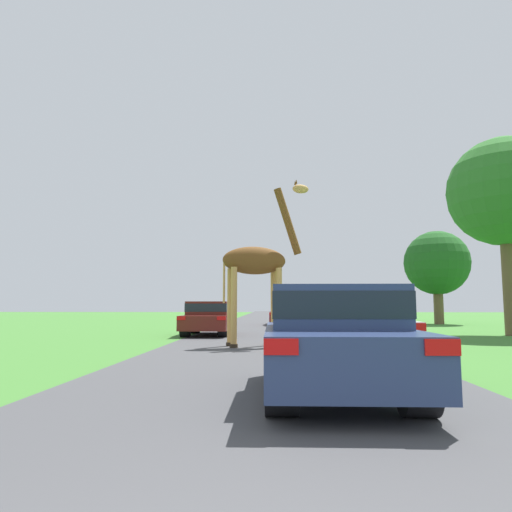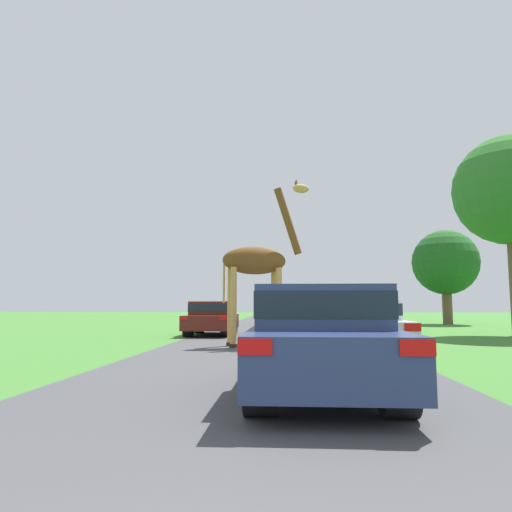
{
  "view_description": "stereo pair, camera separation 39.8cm",
  "coord_description": "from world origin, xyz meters",
  "px_view_note": "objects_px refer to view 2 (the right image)",
  "views": [
    {
      "loc": [
        0.1,
        -0.88,
        1.31
      ],
      "look_at": [
        -0.44,
        13.68,
        2.87
      ],
      "focal_mm": 32.0,
      "sensor_mm": 36.0,
      "label": 1
    },
    {
      "loc": [
        0.49,
        -0.86,
        1.31
      ],
      "look_at": [
        -0.44,
        13.68,
        2.87
      ],
      "focal_mm": 32.0,
      "sensor_mm": 36.0,
      "label": 2
    }
  ],
  "objects_px": {
    "giraffe_near_road": "(258,266)",
    "car_rear_follower": "(359,327)",
    "car_queue_left": "(291,313)",
    "car_far_ahead": "(309,315)",
    "car_verge_right": "(330,319)",
    "car_lead_maroon": "(320,338)",
    "car_queue_right": "(212,317)",
    "tree_right_cluster": "(445,263)",
    "tree_centre_back": "(511,191)"
  },
  "relations": [
    {
      "from": "car_verge_right",
      "to": "tree_centre_back",
      "type": "height_order",
      "value": "tree_centre_back"
    },
    {
      "from": "car_queue_left",
      "to": "tree_right_cluster",
      "type": "distance_m",
      "value": 11.11
    },
    {
      "from": "car_rear_follower",
      "to": "tree_centre_back",
      "type": "relative_size",
      "value": 0.46
    },
    {
      "from": "tree_right_cluster",
      "to": "car_queue_right",
      "type": "bearing_deg",
      "value": -140.37
    },
    {
      "from": "car_queue_right",
      "to": "tree_centre_back",
      "type": "height_order",
      "value": "tree_centre_back"
    },
    {
      "from": "car_lead_maroon",
      "to": "car_verge_right",
      "type": "height_order",
      "value": "car_lead_maroon"
    },
    {
      "from": "car_queue_right",
      "to": "tree_centre_back",
      "type": "distance_m",
      "value": 14.07
    },
    {
      "from": "giraffe_near_road",
      "to": "tree_right_cluster",
      "type": "xyz_separation_m",
      "value": [
        11.72,
        16.91,
        1.59
      ]
    },
    {
      "from": "car_far_ahead",
      "to": "car_rear_follower",
      "type": "relative_size",
      "value": 1.05
    },
    {
      "from": "car_verge_right",
      "to": "car_far_ahead",
      "type": "bearing_deg",
      "value": 94.99
    },
    {
      "from": "giraffe_near_road",
      "to": "tree_centre_back",
      "type": "xyz_separation_m",
      "value": [
        10.65,
        5.39,
        3.67
      ]
    },
    {
      "from": "car_far_ahead",
      "to": "tree_right_cluster",
      "type": "height_order",
      "value": "tree_right_cluster"
    },
    {
      "from": "car_queue_left",
      "to": "car_far_ahead",
      "type": "height_order",
      "value": "car_queue_left"
    },
    {
      "from": "car_verge_right",
      "to": "tree_centre_back",
      "type": "xyz_separation_m",
      "value": [
        7.95,
        0.84,
        5.5
      ]
    },
    {
      "from": "car_far_ahead",
      "to": "giraffe_near_road",
      "type": "bearing_deg",
      "value": -101.16
    },
    {
      "from": "tree_right_cluster",
      "to": "car_queue_left",
      "type": "bearing_deg",
      "value": -172.43
    },
    {
      "from": "car_queue_left",
      "to": "car_verge_right",
      "type": "relative_size",
      "value": 0.89
    },
    {
      "from": "car_far_ahead",
      "to": "tree_centre_back",
      "type": "distance_m",
      "value": 11.52
    },
    {
      "from": "car_verge_right",
      "to": "car_queue_right",
      "type": "bearing_deg",
      "value": 171.66
    },
    {
      "from": "car_queue_right",
      "to": "tree_right_cluster",
      "type": "distance_m",
      "value": 18.53
    },
    {
      "from": "giraffe_near_road",
      "to": "car_verge_right",
      "type": "distance_m",
      "value": 5.59
    },
    {
      "from": "car_lead_maroon",
      "to": "tree_right_cluster",
      "type": "xyz_separation_m",
      "value": [
        10.34,
        24.76,
        3.3
      ]
    },
    {
      "from": "car_lead_maroon",
      "to": "car_rear_follower",
      "type": "height_order",
      "value": "car_lead_maroon"
    },
    {
      "from": "car_queue_left",
      "to": "car_verge_right",
      "type": "bearing_deg",
      "value": -82.31
    },
    {
      "from": "giraffe_near_road",
      "to": "car_queue_right",
      "type": "height_order",
      "value": "giraffe_near_road"
    },
    {
      "from": "car_far_ahead",
      "to": "tree_right_cluster",
      "type": "xyz_separation_m",
      "value": [
        9.57,
        6.02,
        3.41
      ]
    },
    {
      "from": "car_lead_maroon",
      "to": "car_queue_right",
      "type": "distance_m",
      "value": 13.65
    },
    {
      "from": "tree_centre_back",
      "to": "car_lead_maroon",
      "type": "bearing_deg",
      "value": -125.0
    },
    {
      "from": "car_far_ahead",
      "to": "car_verge_right",
      "type": "height_order",
      "value": "car_far_ahead"
    },
    {
      "from": "car_lead_maroon",
      "to": "car_far_ahead",
      "type": "xyz_separation_m",
      "value": [
        0.77,
        18.74,
        -0.11
      ]
    },
    {
      "from": "car_lead_maroon",
      "to": "car_rear_follower",
      "type": "relative_size",
      "value": 1.0
    },
    {
      "from": "car_lead_maroon",
      "to": "car_verge_right",
      "type": "relative_size",
      "value": 0.84
    },
    {
      "from": "car_lead_maroon",
      "to": "tree_centre_back",
      "type": "height_order",
      "value": "tree_centre_back"
    },
    {
      "from": "car_lead_maroon",
      "to": "car_queue_right",
      "type": "relative_size",
      "value": 0.98
    },
    {
      "from": "car_verge_right",
      "to": "car_rear_follower",
      "type": "bearing_deg",
      "value": -89.84
    },
    {
      "from": "car_lead_maroon",
      "to": "car_verge_right",
      "type": "distance_m",
      "value": 12.47
    },
    {
      "from": "car_lead_maroon",
      "to": "car_queue_right",
      "type": "height_order",
      "value": "car_lead_maroon"
    },
    {
      "from": "giraffe_near_road",
      "to": "tree_right_cluster",
      "type": "bearing_deg",
      "value": 129.38
    },
    {
      "from": "car_far_ahead",
      "to": "car_queue_left",
      "type": "bearing_deg",
      "value": 101.34
    },
    {
      "from": "car_queue_right",
      "to": "tree_centre_back",
      "type": "bearing_deg",
      "value": 0.47
    },
    {
      "from": "car_lead_maroon",
      "to": "car_queue_left",
      "type": "bearing_deg",
      "value": 90.39
    },
    {
      "from": "car_lead_maroon",
      "to": "tree_right_cluster",
      "type": "height_order",
      "value": "tree_right_cluster"
    },
    {
      "from": "car_queue_left",
      "to": "tree_right_cluster",
      "type": "xyz_separation_m",
      "value": [
        10.5,
        1.4,
        3.36
      ]
    },
    {
      "from": "giraffe_near_road",
      "to": "tree_right_cluster",
      "type": "height_order",
      "value": "tree_right_cluster"
    },
    {
      "from": "car_lead_maroon",
      "to": "car_queue_left",
      "type": "relative_size",
      "value": 0.94
    },
    {
      "from": "giraffe_near_road",
      "to": "car_queue_right",
      "type": "xyz_separation_m",
      "value": [
        -2.32,
        5.28,
        -1.78
      ]
    },
    {
      "from": "car_lead_maroon",
      "to": "car_verge_right",
      "type": "bearing_deg",
      "value": 83.91
    },
    {
      "from": "giraffe_near_road",
      "to": "car_rear_follower",
      "type": "relative_size",
      "value": 1.37
    },
    {
      "from": "car_lead_maroon",
      "to": "car_far_ahead",
      "type": "distance_m",
      "value": 18.75
    },
    {
      "from": "giraffe_near_road",
      "to": "tree_centre_back",
      "type": "relative_size",
      "value": 0.63
    }
  ]
}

